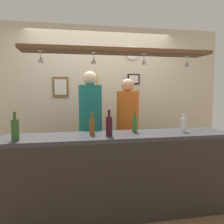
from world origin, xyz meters
The scene contains 20 objects.
ground_plane centered at (0.00, 0.00, 0.00)m, with size 8.00×8.00×0.00m, color brown.
back_wall centered at (0.00, 1.10, 1.30)m, with size 4.40×0.06×2.60m, color beige.
bar_counter centered at (0.00, -0.50, 0.67)m, with size 2.70×0.55×0.98m.
overhead_glass_rack centered at (0.00, -0.30, 1.95)m, with size 2.20×0.36×0.04m, color brown.
hanging_wineglass_far_left centered at (-0.87, -0.34, 1.84)m, with size 0.07×0.07×0.13m.
hanging_wineglass_left centered at (-0.30, -0.33, 1.84)m, with size 0.07×0.07×0.13m.
hanging_wineglass_center_left centered at (0.29, -0.36, 1.84)m, with size 0.07×0.07×0.13m.
hanging_wineglass_center centered at (0.89, -0.26, 1.84)m, with size 0.07×0.07×0.13m.
person_middle_teal_shirt centered at (-0.26, 0.42, 1.07)m, with size 0.34×0.34×1.77m.
person_right_orange_shirt centered at (0.31, 0.42, 1.01)m, with size 0.34×0.34×1.67m.
bottle_champagne_green centered at (-1.14, -0.46, 1.10)m, with size 0.08×0.08×0.30m.
bottle_beer_amber_tall centered at (-0.32, -0.30, 1.08)m, with size 0.06×0.06×0.26m.
bottle_wine_dark_red centered at (-0.14, -0.43, 1.10)m, with size 0.08×0.08×0.30m.
bottle_beer_green_import centered at (0.22, -0.25, 1.09)m, with size 0.06×0.06×0.26m.
bottle_soda_clear centered at (0.81, -0.37, 1.07)m, with size 0.06×0.06×0.23m.
picture_frame_upper_small centered at (0.59, 1.06, 1.69)m, with size 0.22×0.02×0.18m.
picture_frame_crest centered at (-0.15, 1.06, 1.64)m, with size 0.18×0.02×0.26m.
picture_frame_caricature centered at (-0.70, 1.06, 1.55)m, with size 0.26×0.02×0.34m.
picture_frame_lower_pair centered at (0.54, 1.06, 1.42)m, with size 0.30×0.02×0.18m.
wall_clock centered at (0.56, 1.05, 2.15)m, with size 0.22×0.22×0.03m, color white.
Camera 1 is at (-0.62, -3.00, 1.51)m, focal length 37.47 mm.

